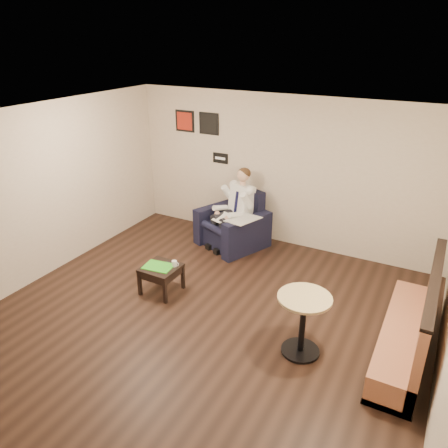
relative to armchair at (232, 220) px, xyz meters
The scene contains 17 objects.
ground 2.57m from the armchair, 73.02° to the right, with size 6.00×6.00×0.00m, color black.
wall_back 1.29m from the armchair, 38.77° to the left, with size 6.00×0.02×2.80m, color beige.
wall_left 3.42m from the armchair, 133.23° to the right, with size 0.02×6.00×2.80m, color beige.
ceiling 3.40m from the armchair, 73.02° to the right, with size 6.00×6.00×0.02m, color white.
seating_sign 1.27m from the armchair, 134.41° to the left, with size 0.32×0.02×0.20m, color black.
art_print_left 2.20m from the armchair, 157.11° to the left, with size 0.42×0.03×0.42m, color #A42314.
art_print_right 1.91m from the armchair, 144.73° to the left, with size 0.42×0.03×0.42m, color black.
armchair is the anchor object (origin of this frame).
seated_man 0.23m from the armchair, 112.65° to the right, with size 0.68×1.01×1.42m, color white, non-canonical shape.
lap_papers 0.27m from the armchair, 112.65° to the right, with size 0.24×0.34×0.01m, color white.
newspaper 0.49m from the armchair, 37.21° to the right, with size 0.45×0.56×0.01m, color silver.
side_table 2.03m from the armchair, 96.31° to the right, with size 0.54×0.54×0.44m, color black.
green_folder 2.03m from the armchair, 97.09° to the right, with size 0.44×0.32×0.01m, color green.
coffee_mug 1.88m from the armchair, 91.27° to the right, with size 0.08×0.08×0.09m, color white.
smartphone 1.85m from the armchair, 95.25° to the right, with size 0.14×0.07×0.01m, color black.
banquette 3.74m from the armchair, 27.16° to the right, with size 0.54×2.26×1.15m, color #A15D3E.
cafe_table 3.19m from the armchair, 46.82° to the right, with size 0.67×0.67×0.83m, color tan.
Camera 1 is at (2.69, -4.32, 3.79)m, focal length 35.00 mm.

